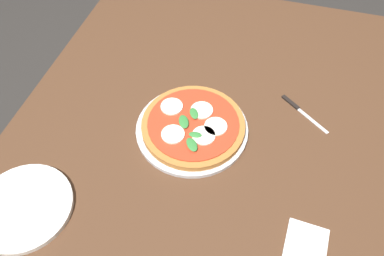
% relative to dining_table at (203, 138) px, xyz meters
% --- Properties ---
extents(ground_plane, '(6.00, 6.00, 0.00)m').
position_rel_dining_table_xyz_m(ground_plane, '(0.00, 0.00, -0.64)').
color(ground_plane, '#2D2B28').
extents(dining_table, '(1.24, 1.03, 0.74)m').
position_rel_dining_table_xyz_m(dining_table, '(0.00, 0.00, 0.00)').
color(dining_table, '#4C301E').
rests_on(dining_table, ground_plane).
extents(serving_tray, '(0.30, 0.30, 0.01)m').
position_rel_dining_table_xyz_m(serving_tray, '(-0.05, 0.02, 0.10)').
color(serving_tray, silver).
rests_on(serving_tray, dining_table).
extents(pizza, '(0.28, 0.28, 0.03)m').
position_rel_dining_table_xyz_m(pizza, '(-0.05, 0.02, 0.12)').
color(pizza, '#B27033').
rests_on(pizza, serving_tray).
extents(plate_white, '(0.23, 0.23, 0.01)m').
position_rel_dining_table_xyz_m(plate_white, '(-0.38, 0.34, 0.10)').
color(plate_white, white).
rests_on(plate_white, dining_table).
extents(napkin, '(0.14, 0.10, 0.01)m').
position_rel_dining_table_xyz_m(napkin, '(-0.31, -0.31, 0.10)').
color(napkin, white).
rests_on(napkin, dining_table).
extents(knife, '(0.11, 0.14, 0.01)m').
position_rel_dining_table_xyz_m(knife, '(0.10, -0.25, 0.10)').
color(knife, black).
rests_on(knife, dining_table).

